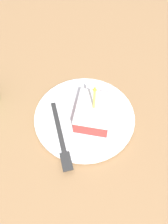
# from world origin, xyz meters

# --- Properties ---
(ground_plane) EXTENTS (2.40, 2.40, 0.04)m
(ground_plane) POSITION_xyz_m (0.00, 0.00, -0.02)
(ground_plane) COLOR olive
(ground_plane) RESTS_ON ground
(plate) EXTENTS (0.26, 0.26, 0.02)m
(plate) POSITION_xyz_m (0.00, 0.00, 0.01)
(plate) COLOR silver
(plate) RESTS_ON ground_plane
(cake_slice) EXTENTS (0.08, 0.11, 0.12)m
(cake_slice) POSITION_xyz_m (-0.02, 0.00, 0.04)
(cake_slice) COLOR #99332D
(cake_slice) RESTS_ON plate
(fork) EXTENTS (0.10, 0.18, 0.00)m
(fork) POSITION_xyz_m (0.04, 0.08, 0.02)
(fork) COLOR #262626
(fork) RESTS_ON plate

